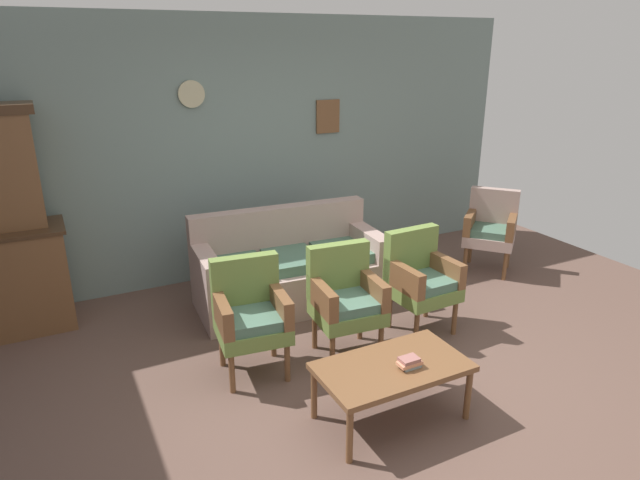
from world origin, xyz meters
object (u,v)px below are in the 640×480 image
side_cabinet (0,283)px  armchair_near_couch_end (251,312)px  armchair_near_cabinet (345,297)px  book_stack_on_table (409,362)px  armchair_by_doorway (421,277)px  floral_couch (290,271)px  wingback_chair_by_fireplace (491,227)px  coffee_table (392,370)px

side_cabinet → armchair_near_couch_end: size_ratio=1.28×
side_cabinet → armchair_near_cabinet: side_cabinet is taller
armchair_near_couch_end → book_stack_on_table: size_ratio=5.64×
armchair_near_cabinet → armchair_by_doorway: 0.78m
armchair_near_couch_end → floral_couch: bearing=52.2°
wingback_chair_by_fireplace → book_stack_on_table: (-2.37, -1.78, -0.05)m
side_cabinet → armchair_by_doorway: size_ratio=1.28×
side_cabinet → armchair_by_doorway: side_cabinet is taller
armchair_near_couch_end → armchair_by_doorway: (1.55, -0.04, 0.00)m
armchair_near_couch_end → armchair_by_doorway: size_ratio=1.00×
armchair_near_couch_end → armchair_near_cabinet: (0.77, -0.09, 0.00)m
armchair_near_cabinet → coffee_table: (-0.15, -0.90, -0.12)m
floral_couch → armchair_by_doorway: (0.79, -1.02, 0.17)m
armchair_near_couch_end → side_cabinet: bearing=137.5°
floral_couch → armchair_near_cabinet: bearing=-89.2°
side_cabinet → armchair_near_cabinet: size_ratio=1.28×
side_cabinet → book_stack_on_table: size_ratio=7.24×
coffee_table → armchair_near_cabinet: bearing=80.5°
floral_couch → armchair_near_cabinet: 1.08m
side_cabinet → wingback_chair_by_fireplace: side_cabinet is taller
wingback_chair_by_fireplace → coffee_table: wingback_chair_by_fireplace is taller
coffee_table → book_stack_on_table: 0.13m
coffee_table → side_cabinet: bearing=132.5°
floral_couch → coffee_table: bearing=-93.9°
wingback_chair_by_fireplace → floral_couch: bearing=173.6°
floral_couch → book_stack_on_table: floral_couch is taller
armchair_by_doorway → floral_couch: bearing=127.8°
floral_couch → wingback_chair_by_fireplace: same height
side_cabinet → armchair_by_doorway: (3.27, -1.61, 0.03)m
armchair_near_couch_end → armchair_by_doorway: 1.55m
side_cabinet → coffee_table: 3.47m
armchair_by_doorway → side_cabinet: bearing=153.7°
armchair_near_cabinet → armchair_by_doorway: (0.78, 0.04, 0.00)m
armchair_near_cabinet → armchair_by_doorway: bearing=3.2°
floral_couch → wingback_chair_by_fireplace: bearing=-6.4°
side_cabinet → floral_couch: side_cabinet is taller
side_cabinet → coffee_table: side_cabinet is taller
side_cabinet → armchair_near_couch_end: (1.71, -1.57, 0.03)m
armchair_near_cabinet → book_stack_on_table: (-0.07, -0.97, -0.05)m
armchair_by_doorway → book_stack_on_table: size_ratio=5.64×
armchair_near_cabinet → wingback_chair_by_fireplace: 2.44m
floral_couch → wingback_chair_by_fireplace: 2.34m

